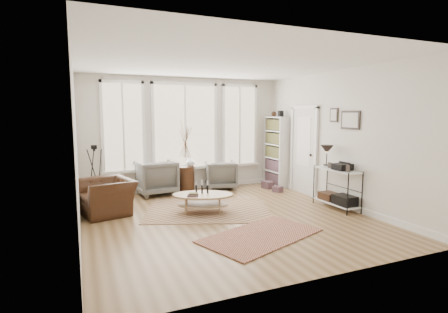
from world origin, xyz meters
name	(u,v)px	position (x,y,z in m)	size (l,w,h in m)	color
room	(227,143)	(0.02, 0.03, 1.43)	(5.50, 5.54, 2.90)	#95734B
bay_window	(185,128)	(0.00, 2.71, 1.61)	(4.14, 0.12, 2.24)	#D1B180
door	(304,149)	(2.57, 1.15, 1.12)	(0.09, 1.06, 2.22)	silver
bookcase	(276,151)	(2.44, 2.23, 0.96)	(0.31, 0.85, 2.06)	white
low_shelf	(337,184)	(2.38, -0.30, 0.51)	(0.38, 1.08, 1.30)	white
wall_art	(346,119)	(2.58, -0.27, 1.88)	(0.04, 0.88, 0.44)	black
rug_main	(208,210)	(-0.16, 0.60, 0.01)	(2.48, 1.86, 0.01)	brown
rug_runner	(261,235)	(0.11, -1.18, 0.01)	(1.98, 1.10, 0.01)	maroon
coffee_table	(203,198)	(-0.32, 0.47, 0.30)	(1.40, 1.15, 0.55)	tan
armchair_left	(155,177)	(-0.86, 2.45, 0.42)	(0.90, 0.93, 0.85)	slate
armchair_right	(220,175)	(0.87, 2.45, 0.37)	(0.79, 0.81, 0.74)	slate
side_table	(186,158)	(-0.08, 2.45, 0.87)	(0.43, 0.43, 1.80)	#381F11
vase	(190,161)	(0.05, 2.45, 0.77)	(0.24, 0.24, 0.25)	silver
accent_chair	(107,197)	(-2.10, 1.15, 0.35)	(0.93, 1.06, 0.69)	#381F11
tripod_camera	(95,176)	(-2.25, 2.25, 0.59)	(0.45, 0.45, 1.28)	black
book_stack_near	(268,185)	(2.05, 2.00, 0.09)	(0.22, 0.28, 0.18)	brown
book_stack_far	(278,189)	(2.05, 1.49, 0.07)	(0.18, 0.23, 0.15)	brown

